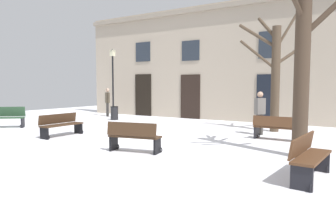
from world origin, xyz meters
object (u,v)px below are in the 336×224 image
(bench_by_litter_bin, at_px, (134,137))
(streetlamp, at_px, (113,76))
(litter_bin, at_px, (114,113))
(bench_back_to_back_left, at_px, (61,125))
(tree_right_of_center, at_px, (304,44))
(person_by_shop_door, at_px, (107,101))
(bench_back_to_back_right, at_px, (278,128))
(tree_near_facade, at_px, (275,72))
(bench_facing_shops, at_px, (309,156))
(bench_near_lamp, at_px, (6,117))
(person_strolling, at_px, (260,111))

(bench_by_litter_bin, bearing_deg, streetlamp, -56.25)
(litter_bin, relative_size, bench_back_to_back_left, 0.43)
(tree_right_of_center, relative_size, person_by_shop_door, 3.26)
(bench_back_to_back_right, xyz_separation_m, bench_by_litter_bin, (-2.97, -4.30, 0.00))
(bench_back_to_back_left, bearing_deg, tree_near_facade, -49.63)
(bench_back_to_back_right, relative_size, bench_by_litter_bin, 1.09)
(tree_right_of_center, xyz_separation_m, bench_by_litter_bin, (-4.11, -1.92, -2.55))
(tree_right_of_center, xyz_separation_m, bench_facing_shops, (0.54, -2.10, -2.52))
(bench_back_to_back_right, bearing_deg, bench_near_lamp, 16.79)
(tree_near_facade, distance_m, litter_bin, 8.93)
(tree_near_facade, height_order, litter_bin, tree_near_facade)
(streetlamp, bearing_deg, bench_back_to_back_left, -63.36)
(tree_right_of_center, distance_m, person_strolling, 4.35)
(bench_back_to_back_right, height_order, bench_back_to_back_left, bench_back_to_back_right)
(tree_near_facade, xyz_separation_m, person_by_shop_door, (-10.46, 1.14, -1.50))
(tree_near_facade, bearing_deg, streetlamp, 175.55)
(tree_right_of_center, relative_size, bench_back_to_back_left, 3.25)
(bench_back_to_back_left, relative_size, bench_facing_shops, 1.00)
(person_strolling, bearing_deg, litter_bin, -64.36)
(litter_bin, height_order, bench_near_lamp, bench_near_lamp)
(person_by_shop_door, bearing_deg, litter_bin, 176.68)
(streetlamp, bearing_deg, bench_back_to_back_right, -15.81)
(tree_right_of_center, relative_size, bench_by_litter_bin, 3.57)
(tree_right_of_center, xyz_separation_m, person_strolling, (-2.05, 3.23, -2.06))
(tree_right_of_center, relative_size, person_strolling, 3.40)
(tree_near_facade, relative_size, person_by_shop_door, 2.76)
(litter_bin, bearing_deg, bench_by_litter_bin, -44.31)
(bench_back_to_back_right, bearing_deg, litter_bin, -10.85)
(bench_back_to_back_right, xyz_separation_m, bench_back_to_back_left, (-7.13, -3.47, -0.01))
(bench_near_lamp, height_order, bench_facing_shops, bench_near_lamp)
(tree_near_facade, bearing_deg, litter_bin, -178.71)
(litter_bin, relative_size, bench_back_to_back_right, 0.44)
(tree_right_of_center, xyz_separation_m, litter_bin, (-10.55, 4.36, -2.61))
(litter_bin, bearing_deg, tree_right_of_center, -22.45)
(streetlamp, bearing_deg, bench_by_litter_bin, -44.39)
(bench_near_lamp, distance_m, person_by_shop_door, 6.52)
(bench_back_to_back_left, bearing_deg, person_strolling, -56.18)
(tree_near_facade, distance_m, person_strolling, 2.04)
(bench_near_lamp, xyz_separation_m, person_strolling, (10.38, 4.04, 0.46))
(streetlamp, height_order, bench_back_to_back_left, streetlamp)
(tree_right_of_center, xyz_separation_m, person_by_shop_door, (-12.33, 5.70, -2.02))
(tree_right_of_center, relative_size, bench_back_to_back_right, 3.29)
(tree_right_of_center, bearing_deg, person_strolling, 122.40)
(streetlamp, bearing_deg, tree_right_of_center, -24.77)
(tree_near_facade, distance_m, bench_near_lamp, 12.02)
(tree_near_facade, bearing_deg, bench_near_lamp, -153.12)
(tree_right_of_center, height_order, bench_facing_shops, tree_right_of_center)
(streetlamp, bearing_deg, bench_facing_shops, -31.60)
(tree_near_facade, xyz_separation_m, litter_bin, (-8.68, -0.20, -2.10))
(bench_back_to_back_left, bearing_deg, bench_back_to_back_right, -65.07)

